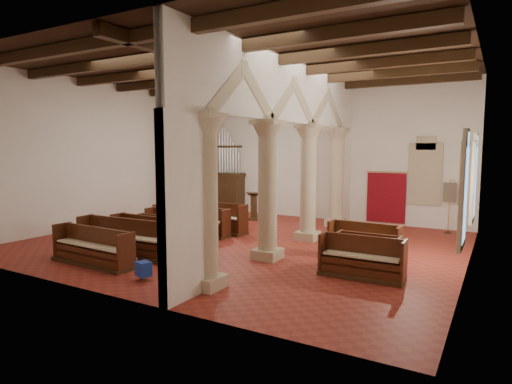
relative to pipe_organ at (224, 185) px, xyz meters
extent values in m
plane|color=maroon|center=(4.50, -5.50, -1.37)|extent=(14.00, 14.00, 0.00)
plane|color=black|center=(4.50, -5.50, 4.63)|extent=(14.00, 14.00, 0.00)
cube|color=white|center=(4.50, 0.50, 1.63)|extent=(14.00, 0.02, 6.00)
cube|color=white|center=(4.50, -11.50, 1.63)|extent=(14.00, 0.02, 6.00)
cube|color=white|center=(-2.50, -5.50, 1.63)|extent=(0.02, 12.00, 6.00)
cube|color=white|center=(11.50, -5.50, 1.63)|extent=(0.02, 12.00, 6.00)
cube|color=tan|center=(6.30, -10.00, -1.22)|extent=(0.75, 0.75, 0.30)
cylinder|color=tan|center=(6.30, -10.00, 0.58)|extent=(0.56, 0.56, 3.30)
cube|color=tan|center=(6.30, -7.00, -1.22)|extent=(0.75, 0.75, 0.30)
cylinder|color=tan|center=(6.30, -7.00, 0.58)|extent=(0.56, 0.56, 3.30)
cube|color=tan|center=(6.30, -4.00, -1.22)|extent=(0.75, 0.75, 0.30)
cylinder|color=tan|center=(6.30, -4.00, 0.58)|extent=(0.56, 0.56, 3.30)
cube|color=tan|center=(6.30, -1.00, -1.22)|extent=(0.75, 0.75, 0.30)
cylinder|color=tan|center=(6.30, -1.00, 0.58)|extent=(0.56, 0.56, 3.30)
cube|color=white|center=(6.30, -5.50, 3.66)|extent=(0.25, 11.90, 1.93)
cube|color=#2D664D|center=(11.48, -7.00, 0.83)|extent=(0.03, 1.00, 2.20)
cube|color=#2D664D|center=(11.48, -3.00, 0.83)|extent=(0.03, 1.00, 2.20)
cube|color=#2D664D|center=(9.50, 0.48, 0.83)|extent=(1.00, 0.03, 2.20)
cube|color=#3A2712|center=(0.00, 0.00, -0.47)|extent=(2.00, 0.80, 1.80)
cube|color=#3A2712|center=(0.00, 0.00, 0.53)|extent=(2.10, 0.85, 0.20)
cube|color=#361B11|center=(2.56, -1.37, -1.32)|extent=(0.54, 0.54, 0.10)
cube|color=#361B11|center=(2.56, -1.37, -0.80)|extent=(0.27, 0.27, 1.15)
cube|color=#361B11|center=(2.56, -1.45, -0.17)|extent=(0.58, 0.50, 0.20)
cube|color=maroon|center=(8.00, 0.42, -0.22)|extent=(1.60, 0.06, 2.10)
cylinder|color=gold|center=(8.00, 0.40, 0.88)|extent=(1.80, 0.04, 0.04)
cone|color=#3A2712|center=(10.51, -0.19, -1.32)|extent=(0.32, 0.32, 0.11)
cylinder|color=gold|center=(10.51, -0.19, -0.32)|extent=(0.04, 0.04, 2.10)
cylinder|color=gold|center=(10.51, -0.19, 0.64)|extent=(0.03, 0.61, 0.03)
cube|color=#171A53|center=(10.51, -0.21, 0.21)|extent=(0.48, 0.02, 0.74)
cube|color=navy|center=(4.56, -10.29, -1.09)|extent=(0.43, 0.39, 0.36)
cube|color=#151993|center=(4.01, -7.66, -1.13)|extent=(0.36, 0.33, 0.29)
cube|color=navy|center=(3.08, -6.47, -1.10)|extent=(0.38, 0.32, 0.35)
cylinder|color=white|center=(2.93, -9.46, -1.21)|extent=(1.00, 0.21, 0.10)
cylinder|color=silver|center=(2.85, -9.88, -1.21)|extent=(1.04, 0.54, 0.11)
cube|color=#3A2712|center=(2.31, -9.99, -1.32)|extent=(2.88, 0.81, 0.10)
cube|color=#4B2810|center=(2.31, -10.04, -1.05)|extent=(2.72, 0.51, 0.45)
cube|color=#4B2810|center=(2.31, -9.81, -0.80)|extent=(2.70, 0.18, 0.95)
cube|color=#4B2810|center=(0.92, -9.97, -0.80)|extent=(0.09, 0.60, 0.95)
cube|color=#4B2810|center=(3.70, -9.97, -0.80)|extent=(0.09, 0.60, 0.95)
cube|color=#F9E5B8|center=(2.31, -10.04, -0.80)|extent=(2.61, 0.46, 0.05)
cube|color=#3A2712|center=(2.33, -8.83, -1.32)|extent=(3.41, 0.92, 0.11)
cube|color=#582812|center=(2.33, -8.88, -1.02)|extent=(3.24, 0.60, 0.48)
cube|color=#582812|center=(2.33, -8.64, -0.76)|extent=(3.22, 0.25, 1.01)
cube|color=#582812|center=(0.68, -8.81, -0.76)|extent=(0.11, 0.64, 1.01)
cube|color=#582812|center=(3.98, -8.81, -0.76)|extent=(0.11, 0.64, 1.01)
cube|color=#F9E5B8|center=(2.33, -8.88, -0.76)|extent=(3.11, 0.55, 0.05)
cube|color=#3A2712|center=(2.30, -7.89, -1.32)|extent=(2.71, 0.78, 0.10)
cube|color=#512111|center=(2.30, -7.94, -1.04)|extent=(2.55, 0.48, 0.46)
cube|color=#512111|center=(2.30, -7.71, -0.79)|extent=(2.55, 0.14, 0.96)
cube|color=#512111|center=(0.99, -7.87, -0.79)|extent=(0.09, 0.61, 0.96)
cube|color=#512111|center=(3.61, -7.87, -0.79)|extent=(0.09, 0.61, 0.96)
cube|color=#F9E5B8|center=(2.30, -7.94, -0.79)|extent=(2.45, 0.43, 0.05)
cube|color=#3A2712|center=(2.53, -7.16, -1.32)|extent=(2.69, 0.67, 0.09)
cube|color=#501C11|center=(2.53, -7.21, -1.07)|extent=(2.54, 0.39, 0.42)
cube|color=#501C11|center=(2.53, -7.00, -0.84)|extent=(2.54, 0.08, 0.88)
cube|color=#501C11|center=(1.23, -7.14, -0.84)|extent=(0.07, 0.55, 0.88)
cube|color=#501C11|center=(3.84, -7.14, -0.84)|extent=(0.07, 0.55, 0.88)
cube|color=#F9E5B8|center=(2.53, -7.21, -0.84)|extent=(2.44, 0.35, 0.05)
cube|color=#3A2712|center=(2.22, -6.08, -1.32)|extent=(2.90, 0.73, 0.10)
cube|color=#502C11|center=(2.22, -6.12, -1.05)|extent=(2.75, 0.43, 0.44)
cube|color=#502C11|center=(2.22, -5.90, -0.81)|extent=(2.74, 0.11, 0.93)
cube|color=#502C11|center=(0.80, -6.06, -0.81)|extent=(0.08, 0.59, 0.93)
cube|color=#502C11|center=(3.63, -6.06, -0.81)|extent=(0.08, 0.59, 0.93)
cube|color=#F9E5B8|center=(2.22, -6.12, -0.81)|extent=(2.64, 0.39, 0.05)
cube|color=#3A2712|center=(2.07, -5.31, -1.32)|extent=(3.27, 0.72, 0.10)
cube|color=#4E2710|center=(2.07, -5.36, -1.04)|extent=(3.12, 0.42, 0.45)
cube|color=#4E2710|center=(2.07, -5.13, -0.79)|extent=(3.11, 0.09, 0.96)
cube|color=#4E2710|center=(0.47, -5.29, -0.79)|extent=(0.07, 0.60, 0.96)
cube|color=#4E2710|center=(3.67, -5.29, -0.79)|extent=(0.07, 0.60, 0.96)
cube|color=#F9E5B8|center=(2.07, -5.36, -0.79)|extent=(2.99, 0.38, 0.05)
cube|color=#3A2712|center=(2.23, -4.47, -1.32)|extent=(3.46, 0.90, 0.11)
cube|color=#4C2410|center=(2.23, -4.52, -1.02)|extent=(3.30, 0.57, 0.49)
cube|color=#4C2410|center=(2.23, -4.27, -0.74)|extent=(3.28, 0.21, 1.04)
cube|color=#4C2410|center=(0.55, -4.44, -0.74)|extent=(0.10, 0.66, 1.04)
cube|color=#4C2410|center=(3.91, -4.44, -0.74)|extent=(0.10, 0.66, 1.04)
cube|color=#F9E5B8|center=(2.23, -4.52, -0.74)|extent=(3.16, 0.52, 0.05)
cube|color=#3A2712|center=(2.12, -3.50, -1.33)|extent=(2.51, 0.80, 0.09)
cube|color=#491A0F|center=(2.12, -3.54, -1.08)|extent=(2.34, 0.52, 0.41)
cube|color=#491A0F|center=(2.12, -3.33, -0.85)|extent=(2.32, 0.22, 0.86)
cube|color=#491A0F|center=(0.91, -3.48, -0.85)|extent=(0.10, 0.55, 0.86)
cube|color=#491A0F|center=(3.32, -3.48, -0.85)|extent=(0.10, 0.55, 0.86)
cube|color=#F9E5B8|center=(2.12, -3.54, -0.85)|extent=(2.25, 0.48, 0.05)
cube|color=#3A2712|center=(9.23, -7.43, -1.32)|extent=(2.13, 0.75, 0.10)
cube|color=#491A0F|center=(9.23, -7.48, -1.04)|extent=(1.98, 0.44, 0.45)
cube|color=#491A0F|center=(9.23, -7.25, -0.79)|extent=(1.97, 0.11, 0.96)
cube|color=#491A0F|center=(8.20, -7.41, -0.79)|extent=(0.08, 0.61, 0.96)
cube|color=#491A0F|center=(10.25, -7.41, -0.79)|extent=(0.08, 0.61, 0.96)
cube|color=#F9E5B8|center=(9.23, -7.48, -0.79)|extent=(1.90, 0.40, 0.05)
cube|color=#3A2712|center=(9.16, -6.60, -1.32)|extent=(1.71, 0.66, 0.09)
cube|color=#4D2510|center=(9.16, -6.65, -1.07)|extent=(1.56, 0.38, 0.41)
cube|color=#4D2510|center=(9.16, -6.43, -0.84)|extent=(1.56, 0.08, 0.87)
cube|color=#4D2510|center=(8.34, -6.58, -0.84)|extent=(0.07, 0.55, 0.87)
cube|color=#4D2510|center=(9.98, -6.58, -0.84)|extent=(0.07, 0.55, 0.87)
cube|color=#F9E5B8|center=(9.16, -6.65, -0.84)|extent=(1.50, 0.35, 0.05)
cube|color=#3A2712|center=(8.78, -5.64, -1.32)|extent=(2.10, 0.79, 0.10)
cube|color=#4C2610|center=(8.78, -5.69, -1.04)|extent=(1.94, 0.47, 0.46)
cube|color=#4C2610|center=(8.78, -5.45, -0.78)|extent=(1.93, 0.13, 0.97)
cube|color=#4C2610|center=(7.78, -5.62, -0.78)|extent=(0.09, 0.62, 0.97)
cube|color=#4C2610|center=(9.79, -5.62, -0.78)|extent=(0.09, 0.62, 0.97)
cube|color=#F9E5B8|center=(8.78, -5.69, -0.78)|extent=(1.86, 0.43, 0.05)
camera|label=1|loc=(12.17, -17.89, 1.95)|focal=30.00mm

